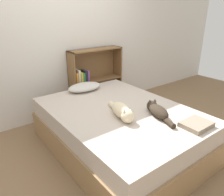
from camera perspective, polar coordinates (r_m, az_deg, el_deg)
ground_plane at (r=2.97m, az=1.87°, el=-12.92°), size 8.00×8.00×0.00m
wall_back at (r=3.68m, az=-12.46°, el=14.47°), size 8.00×0.06×2.50m
bed at (r=2.82m, az=1.94°, el=-8.26°), size 1.52×2.08×0.57m
pillow at (r=3.32m, az=-7.18°, el=2.89°), size 0.52×0.32×0.11m
cat_light at (r=2.46m, az=2.75°, el=-3.54°), size 0.26×0.56×0.17m
cat_dark at (r=2.57m, az=11.75°, el=-3.19°), size 0.26×0.52×0.15m
bookshelf at (r=3.92m, az=-4.99°, el=5.01°), size 0.97×0.26×1.09m
blanket_fold at (r=2.46m, az=21.16°, el=-6.44°), size 0.31×0.25×0.05m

